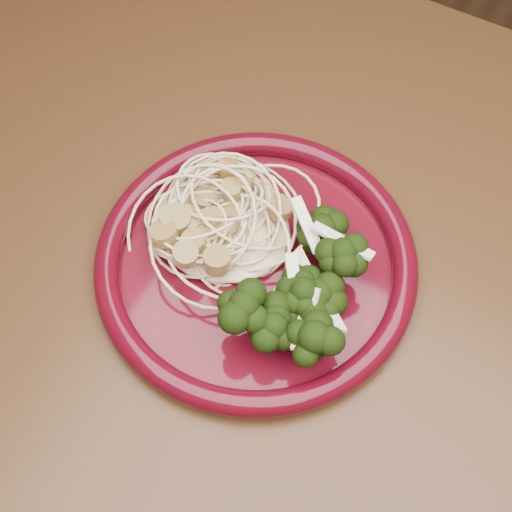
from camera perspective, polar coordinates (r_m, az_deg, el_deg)
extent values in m
plane|color=#56351D|center=(1.33, 1.77, -18.05)|extent=(3.50, 3.50, 0.00)
cube|color=#472814|center=(0.63, 3.53, -3.82)|extent=(1.20, 0.80, 0.04)
cylinder|color=#472814|center=(1.30, -12.15, 11.73)|extent=(0.06, 0.06, 0.71)
cylinder|color=#480813|center=(0.62, 0.00, -0.79)|extent=(0.35, 0.35, 0.01)
torus|color=#480511|center=(0.62, 0.00, -0.37)|extent=(0.36, 0.36, 0.02)
ellipsoid|color=beige|center=(0.63, -2.85, 2.78)|extent=(0.16, 0.15, 0.03)
ellipsoid|color=black|center=(0.58, 3.77, -3.12)|extent=(0.13, 0.16, 0.05)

